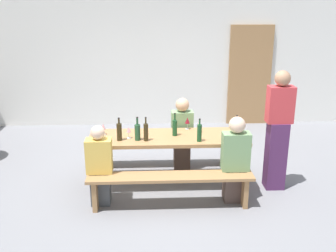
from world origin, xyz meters
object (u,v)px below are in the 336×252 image
(seated_guest_near_1, at_px, (235,161))
(wine_bottle_4, at_px, (175,127))
(bench_near, at_px, (170,182))
(wooden_door, at_px, (250,76))
(wine_bottle_2, at_px, (119,132))
(seated_guest_near_0, at_px, (100,167))
(wine_bottle_3, at_px, (199,133))
(wine_glass_3, at_px, (129,130))
(wine_bottle_0, at_px, (137,132))
(wine_bottle_5, at_px, (236,130))
(seated_guest_far_0, at_px, (182,136))
(standing_host, at_px, (278,132))
(bench_far, at_px, (166,145))
(wine_bottle_1, at_px, (146,132))
(tasting_table, at_px, (168,141))
(wine_glass_1, at_px, (103,127))
(wine_glass_2, at_px, (199,124))
(wine_glass_0, at_px, (187,121))

(seated_guest_near_1, bearing_deg, wine_bottle_4, 55.12)
(bench_near, xyz_separation_m, wine_bottle_4, (0.10, 0.68, 0.51))
(wooden_door, height_order, wine_bottle_2, wooden_door)
(seated_guest_near_0, bearing_deg, wine_bottle_3, -78.06)
(wine_bottle_4, height_order, seated_guest_near_0, seated_guest_near_0)
(wine_bottle_3, bearing_deg, seated_guest_near_1, -32.27)
(wine_bottle_2, height_order, wine_glass_3, wine_bottle_2)
(bench_near, distance_m, seated_guest_near_0, 0.94)
(wine_bottle_0, bearing_deg, wine_bottle_5, 0.47)
(bench_near, distance_m, wine_bottle_5, 1.20)
(seated_guest_near_1, relative_size, seated_guest_far_0, 1.00)
(wine_bottle_0, bearing_deg, standing_host, -0.58)
(seated_guest_far_0, bearing_deg, bench_near, -11.66)
(wine_bottle_5, height_order, seated_guest_near_0, seated_guest_near_0)
(bench_far, xyz_separation_m, wine_glass_3, (-0.55, -0.73, 0.51))
(wine_bottle_3, relative_size, seated_guest_near_0, 0.30)
(seated_guest_near_1, bearing_deg, wooden_door, -16.41)
(wine_bottle_0, height_order, wine_bottle_3, wine_bottle_0)
(bench_far, xyz_separation_m, wine_bottle_1, (-0.31, -0.84, 0.52))
(tasting_table, relative_size, bench_far, 1.05)
(wine_glass_1, xyz_separation_m, seated_guest_far_0, (1.16, 0.40, -0.29))
(wine_bottle_1, height_order, seated_guest_near_0, wine_bottle_1)
(bench_near, height_order, wine_glass_1, wine_glass_1)
(bench_near, distance_m, wine_glass_2, 1.07)
(bench_far, distance_m, seated_guest_near_1, 1.48)
(bench_far, relative_size, wine_glass_0, 11.81)
(bench_near, relative_size, wine_bottle_3, 6.63)
(wine_glass_2, distance_m, seated_guest_near_1, 0.83)
(wine_bottle_5, relative_size, seated_guest_near_0, 0.31)
(wine_glass_2, relative_size, seated_guest_near_0, 0.16)
(bench_far, height_order, wine_bottle_4, wine_bottle_4)
(wine_bottle_1, height_order, wine_glass_2, wine_bottle_1)
(wine_glass_1, bearing_deg, seated_guest_near_1, -19.37)
(wine_bottle_2, height_order, standing_host, standing_host)
(seated_guest_far_0, bearing_deg, wine_bottle_3, 13.04)
(wine_bottle_2, distance_m, wine_bottle_3, 1.09)
(bench_far, xyz_separation_m, wine_bottle_2, (-0.67, -0.81, 0.52))
(wine_bottle_5, bearing_deg, wine_bottle_1, -178.12)
(tasting_table, relative_size, wine_bottle_2, 6.90)
(wine_bottle_4, bearing_deg, standing_host, -7.34)
(seated_guest_near_1, distance_m, standing_host, 0.79)
(tasting_table, xyz_separation_m, standing_host, (1.52, -0.16, 0.17))
(wine_bottle_1, height_order, seated_guest_far_0, seated_guest_far_0)
(tasting_table, bearing_deg, wine_bottle_3, -29.18)
(wine_bottle_3, distance_m, wine_glass_2, 0.39)
(wine_glass_0, bearing_deg, wine_glass_2, -42.33)
(tasting_table, xyz_separation_m, wine_bottle_5, (0.94, -0.13, 0.20))
(wine_glass_3, bearing_deg, wine_bottle_1, -25.08)
(wine_bottle_2, bearing_deg, wine_bottle_4, 11.92)
(wine_bottle_2, xyz_separation_m, wine_glass_0, (0.98, 0.44, 0.00))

